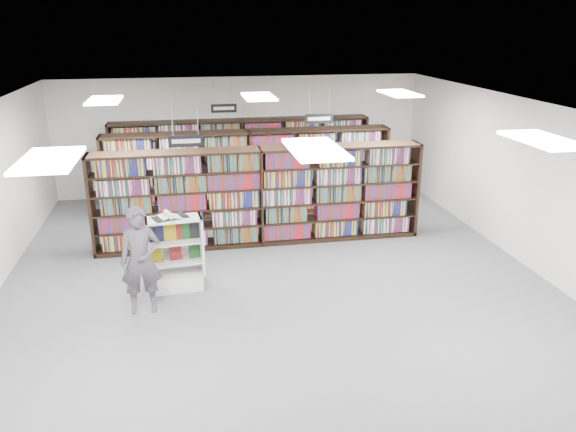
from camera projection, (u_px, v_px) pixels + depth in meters
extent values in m
plane|color=#59595F|center=(276.00, 281.00, 10.49)|extent=(12.00, 12.00, 0.00)
cube|color=white|center=(275.00, 109.00, 9.44)|extent=(10.00, 12.00, 0.10)
cube|color=white|center=(240.00, 136.00, 15.54)|extent=(10.00, 0.10, 3.20)
cube|color=white|center=(399.00, 426.00, 4.40)|extent=(10.00, 0.10, 3.20)
cube|color=white|center=(531.00, 185.00, 10.83)|extent=(0.10, 12.00, 3.20)
cube|color=black|center=(261.00, 197.00, 12.00)|extent=(7.00, 0.60, 2.10)
cube|color=maroon|center=(261.00, 197.00, 12.00)|extent=(6.88, 0.42, 1.98)
cube|color=black|center=(249.00, 173.00, 13.86)|extent=(7.00, 0.60, 2.10)
cube|color=maroon|center=(249.00, 173.00, 13.86)|extent=(6.88, 0.42, 1.98)
cube|color=black|center=(242.00, 157.00, 15.44)|extent=(7.00, 0.60, 2.10)
cube|color=maroon|center=(242.00, 157.00, 15.44)|extent=(6.88, 0.42, 1.98)
cylinder|color=#B2B2B7|center=(172.00, 120.00, 10.17)|extent=(0.01, 0.01, 0.58)
cylinder|color=#B2B2B7|center=(197.00, 119.00, 10.25)|extent=(0.01, 0.01, 0.58)
cube|color=black|center=(186.00, 141.00, 10.34)|extent=(0.65, 0.02, 0.22)
cube|color=white|center=(186.00, 141.00, 10.33)|extent=(0.52, 0.00, 0.08)
cylinder|color=#B2B2B7|center=(309.00, 101.00, 12.54)|extent=(0.01, 0.01, 0.58)
cylinder|color=#B2B2B7|center=(329.00, 101.00, 12.62)|extent=(0.01, 0.01, 0.58)
cube|color=black|center=(319.00, 119.00, 12.71)|extent=(0.65, 0.02, 0.22)
cube|color=white|center=(319.00, 119.00, 12.70)|extent=(0.52, 0.00, 0.08)
cylinder|color=#B2B2B7|center=(214.00, 92.00, 14.05)|extent=(0.01, 0.01, 0.58)
cylinder|color=#B2B2B7|center=(232.00, 92.00, 14.13)|extent=(0.01, 0.01, 0.58)
cube|color=black|center=(224.00, 108.00, 14.22)|extent=(0.65, 0.02, 0.22)
cube|color=white|center=(224.00, 108.00, 14.21)|extent=(0.52, 0.00, 0.08)
cube|color=white|center=(49.00, 160.00, 6.15)|extent=(0.60, 1.20, 0.04)
cube|color=white|center=(315.00, 149.00, 6.67)|extent=(0.60, 1.20, 0.04)
cube|color=white|center=(543.00, 140.00, 7.19)|extent=(0.60, 1.20, 0.04)
cube|color=white|center=(104.00, 100.00, 10.79)|extent=(0.60, 1.20, 0.04)
cube|color=white|center=(259.00, 97.00, 11.31)|extent=(0.60, 1.20, 0.04)
cube|color=white|center=(400.00, 93.00, 11.83)|extent=(0.60, 1.20, 0.04)
cube|color=white|center=(178.00, 281.00, 10.17)|extent=(1.01, 0.57, 0.29)
cube|color=white|center=(149.00, 257.00, 9.88)|extent=(0.08, 0.48, 1.35)
cube|color=white|center=(202.00, 251.00, 10.12)|extent=(0.08, 0.48, 1.35)
cube|color=white|center=(175.00, 249.00, 10.20)|extent=(0.96, 0.12, 1.35)
cube|color=white|center=(173.00, 219.00, 9.78)|extent=(1.01, 0.57, 0.03)
cube|color=white|center=(176.00, 261.00, 10.05)|extent=(0.92, 0.52, 0.02)
cube|color=white|center=(175.00, 241.00, 9.92)|extent=(0.92, 0.52, 0.02)
cube|color=black|center=(153.00, 234.00, 9.82)|extent=(0.20, 0.09, 0.29)
cube|color=#131435|center=(162.00, 233.00, 9.86)|extent=(0.20, 0.09, 0.29)
cube|color=#BA950D|center=(170.00, 232.00, 9.89)|extent=(0.20, 0.09, 0.29)
cube|color=maroon|center=(178.00, 232.00, 9.93)|extent=(0.20, 0.09, 0.29)
cube|color=#18501B|center=(186.00, 231.00, 9.97)|extent=(0.20, 0.09, 0.29)
cube|color=black|center=(195.00, 230.00, 10.01)|extent=(0.20, 0.09, 0.29)
cube|color=#BA950D|center=(156.00, 255.00, 9.96)|extent=(0.22, 0.08, 0.27)
cube|color=maroon|center=(176.00, 253.00, 10.04)|extent=(0.22, 0.08, 0.27)
cube|color=#18501B|center=(195.00, 251.00, 10.13)|extent=(0.22, 0.08, 0.27)
cube|color=black|center=(170.00, 217.00, 9.80)|extent=(0.68, 0.54, 0.01)
cube|color=white|center=(162.00, 217.00, 9.78)|extent=(0.36, 0.39, 0.05)
cube|color=white|center=(178.00, 216.00, 9.83)|extent=(0.36, 0.39, 0.07)
cylinder|color=white|center=(169.00, 214.00, 9.78)|extent=(0.20, 0.32, 0.10)
imported|color=#4D4651|center=(141.00, 261.00, 9.14)|extent=(0.69, 0.47, 1.81)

